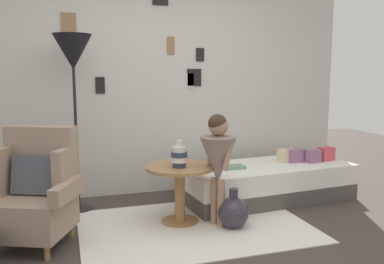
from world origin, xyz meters
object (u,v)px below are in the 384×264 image
Objects in this scene: daybed at (266,182)px; book_on_daybed at (234,167)px; person_child at (218,156)px; demijohn_near at (233,212)px; vase_striped at (179,156)px; armchair at (34,192)px; floor_lamp at (73,59)px; side_table at (180,181)px.

book_on_daybed is (-0.42, -0.05, 0.22)m from daybed.
demijohn_near is at bearing -39.34° from person_child.
daybed is at bearing 6.50° from book_on_daybed.
vase_striped is at bearing 157.83° from person_child.
armchair is 2.47m from daybed.
floor_lamp is (0.38, 0.76, 1.12)m from armchair.
person_child reaches higher than demijohn_near.
daybed is (2.41, 0.49, -0.24)m from armchair.
armchair is 0.92× the size of person_child.
side_table is 1.61m from floor_lamp.
floor_lamp is at bearing 144.59° from demijohn_near.
armchair reaches higher than book_on_daybed.
armchair is 1.61m from person_child.
daybed is 7.78× the size of vase_striped.
book_on_daybed is (0.40, 0.54, -0.25)m from person_child.
floor_lamp reaches higher than person_child.
vase_striped is at bearing -151.12° from book_on_daybed.
floor_lamp reaches higher than book_on_daybed.
side_table is 0.79m from book_on_daybed.
daybed is 2.46m from floor_lamp.
person_child is (-0.82, -0.59, 0.47)m from daybed.
book_on_daybed is 0.59× the size of demijohn_near.
vase_striped is 0.24× the size of person_child.
person_child is at bearing -3.53° from armchair.
daybed is 1.22m from side_table.
armchair is 0.54× the size of floor_lamp.
book_on_daybed reaches higher than daybed.
book_on_daybed is at bearing 28.88° from vase_striped.
floor_lamp is at bearing 143.53° from side_table.
side_table is at bearing 149.49° from person_child.
daybed is 0.47m from book_on_daybed.
armchair is at bearing -176.15° from side_table.
floor_lamp is at bearing 140.99° from vase_striped.
armchair is at bearing -167.57° from book_on_daybed.
armchair is 2.59× the size of demijohn_near.
side_table is 1.71× the size of demijohn_near.
book_on_daybed is at bearing 66.18° from demijohn_near.
floor_lamp is at bearing 168.92° from book_on_daybed.
person_child reaches higher than book_on_daybed.
floor_lamp is (-0.89, 0.72, 0.90)m from vase_striped.
vase_striped is at bearing -110.53° from side_table.
armchair is 0.49× the size of daybed.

